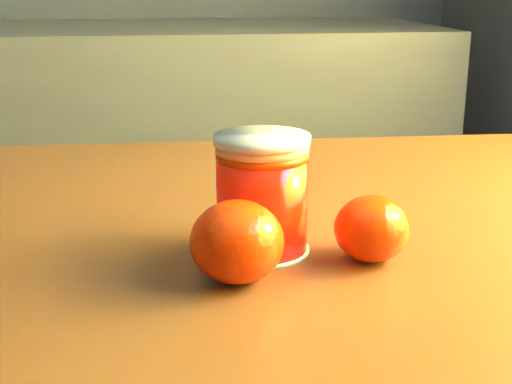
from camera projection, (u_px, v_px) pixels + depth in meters
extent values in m
cube|color=brown|center=(315.00, 257.00, 0.63)|extent=(1.10, 0.79, 0.04)
cylinder|color=#F31704|center=(262.00, 202.00, 0.57)|extent=(0.07, 0.07, 0.08)
cylinder|color=#EE9C61|center=(262.00, 147.00, 0.56)|extent=(0.07, 0.07, 0.01)
cylinder|color=silver|center=(262.00, 140.00, 0.56)|extent=(0.08, 0.08, 0.00)
ellipsoid|color=#EC2E04|center=(237.00, 242.00, 0.52)|extent=(0.09, 0.09, 0.06)
ellipsoid|color=#EC2E04|center=(372.00, 229.00, 0.56)|extent=(0.08, 0.08, 0.05)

